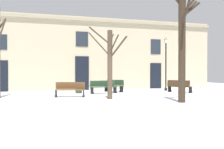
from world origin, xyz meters
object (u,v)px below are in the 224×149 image
Objects in this scene: tree_left_of_center at (182,41)px; bench_back_to_back_right at (103,87)px; bench_near_lamp at (114,86)px; bench_by_litter_bin at (179,86)px; bench_facing_shops at (70,89)px; litter_bin at (79,88)px; streetlamp at (166,58)px; tree_near_facade at (110,61)px.

tree_left_of_center is 3.19× the size of bench_back_to_back_right.
tree_left_of_center is 4.09× the size of bench_near_lamp.
bench_by_litter_bin is 4.75m from bench_near_lamp.
bench_facing_shops reaches higher than bench_by_litter_bin.
tree_left_of_center is at bearing -27.05° from bench_near_lamp.
streetlamp is at bearing 3.58° from litter_bin.
bench_back_to_back_right is at bearing 79.14° from tree_near_facade.
tree_near_facade is at bearing -28.78° from bench_facing_shops.
tree_left_of_center reaches higher than tree_near_facade.
tree_left_of_center reaches higher than bench_by_litter_bin.
litter_bin is 7.24m from bench_by_litter_bin.
bench_facing_shops reaches higher than bench_back_to_back_right.
bench_facing_shops is at bearing -150.05° from bench_back_to_back_right.
streetlamp is 7.43m from litter_bin.
tree_near_facade is 7.06m from bench_by_litter_bin.
bench_back_to_back_right is (-5.45, 0.94, 0.01)m from bench_by_litter_bin.
tree_near_facade is at bearing 85.01° from bench_by_litter_bin.
bench_facing_shops is at bearing 67.17° from bench_by_litter_bin.
streetlamp reaches higher than tree_near_facade.
bench_facing_shops is (-1.90, 1.87, -1.63)m from tree_near_facade.
tree_near_facade is 4.95m from litter_bin.
bench_near_lamp is 0.78× the size of bench_back_to_back_right.
bench_back_to_back_right is at bearing -168.48° from streetlamp.
bench_by_litter_bin is at bearing 25.53° from tree_near_facade.
tree_left_of_center is 3.37× the size of bench_facing_shops.
tree_near_facade is at bearing 138.52° from tree_left_of_center.
bench_back_to_back_right is at bearing 108.71° from tree_left_of_center.
bench_near_lamp reaches higher than bench_by_litter_bin.
streetlamp is 5.42× the size of litter_bin.
bench_by_litter_bin is at bearing -91.12° from streetlamp.
tree_left_of_center is at bearing -62.08° from litter_bin.
tree_near_facade is at bearing -141.20° from streetlamp.
bench_near_lamp reaches higher than bench_back_to_back_right.
tree_left_of_center is 8.32m from streetlamp.
tree_left_of_center is at bearing 119.22° from bench_by_litter_bin.
litter_bin is 0.42× the size of bench_facing_shops.
tree_near_facade is at bearing -108.35° from bench_back_to_back_right.
bench_by_litter_bin is 1.18× the size of bench_near_lamp.
streetlamp is 2.36× the size of bench_by_litter_bin.
tree_near_facade is 5.14× the size of litter_bin.
litter_bin is at bearing 149.63° from bench_back_to_back_right.
tree_left_of_center is 7.95× the size of litter_bin.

